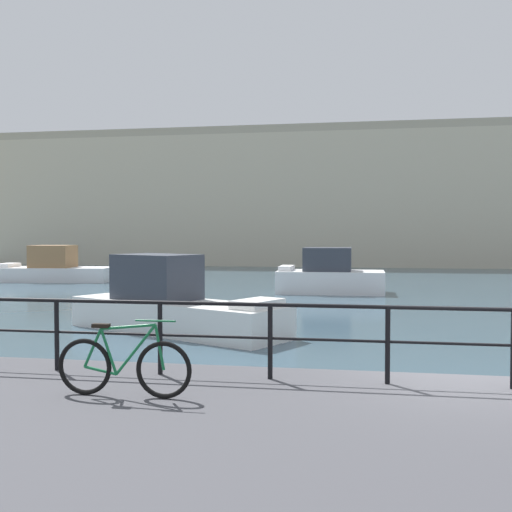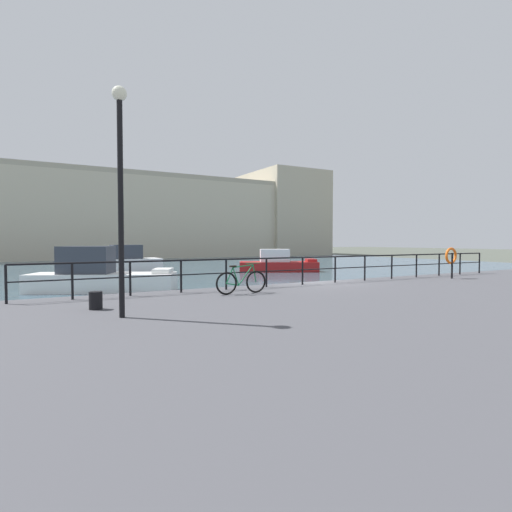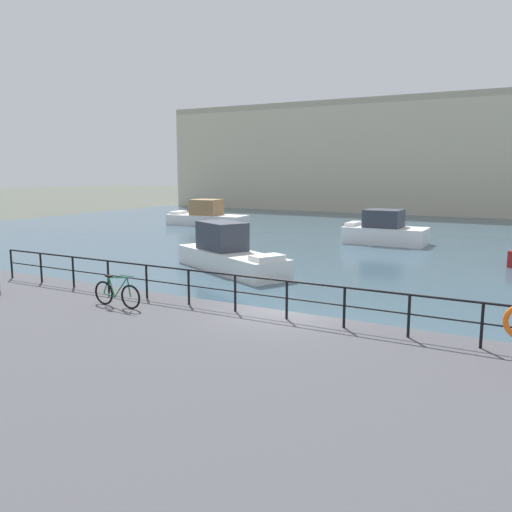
{
  "view_description": "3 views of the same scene",
  "coord_description": "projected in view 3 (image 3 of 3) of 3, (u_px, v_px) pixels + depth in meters",
  "views": [
    {
      "loc": [
        -1.5,
        -9.22,
        2.99
      ],
      "look_at": [
        -3.66,
        3.08,
        2.54
      ],
      "focal_mm": 42.93,
      "sensor_mm": 36.0,
      "label": 1
    },
    {
      "loc": [
        -10.28,
        -13.36,
        2.63
      ],
      "look_at": [
        -1.5,
        2.33,
        1.95
      ],
      "focal_mm": 28.23,
      "sensor_mm": 36.0,
      "label": 2
    },
    {
      "loc": [
        6.48,
        -13.26,
        4.93
      ],
      "look_at": [
        -3.27,
        4.24,
        1.66
      ],
      "focal_mm": 37.28,
      "sensor_mm": 36.0,
      "label": 3
    }
  ],
  "objects": [
    {
      "name": "parked_bicycle",
      "position": [
        117.0,
        294.0,
        15.54
      ],
      "size": [
        1.77,
        0.09,
        0.98
      ],
      "rotation": [
        0.0,
        0.0,
        -0.01
      ],
      "color": "black",
      "rests_on": "quay_promenade"
    },
    {
      "name": "water_basin",
      "position": [
        455.0,
        233.0,
        41.38
      ],
      "size": [
        80.0,
        60.0,
        0.01
      ],
      "primitive_type": "cube",
      "color": "#385160",
      "rests_on": "ground_plane"
    },
    {
      "name": "moored_blue_motorboat",
      "position": [
        384.0,
        231.0,
        35.5
      ],
      "size": [
        5.34,
        2.69,
        2.29
      ],
      "rotation": [
        0.0,
        0.0,
        3.15
      ],
      "color": "white",
      "rests_on": "water_basin"
    },
    {
      "name": "moored_small_launch",
      "position": [
        229.0,
        254.0,
        26.12
      ],
      "size": [
        7.48,
        5.14,
        2.35
      ],
      "rotation": [
        0.0,
        0.0,
        -0.46
      ],
      "color": "white",
      "rests_on": "water_basin"
    },
    {
      "name": "quay_promenade",
      "position": [
        126.0,
        417.0,
        9.66
      ],
      "size": [
        56.0,
        13.0,
        0.94
      ],
      "primitive_type": "cube",
      "color": "#47474C",
      "rests_on": "ground_plane"
    },
    {
      "name": "ground_plane",
      "position": [
        283.0,
        342.0,
        15.34
      ],
      "size": [
        240.0,
        240.0,
        0.0
      ],
      "primitive_type": "plane",
      "color": "#4C5147"
    },
    {
      "name": "quay_railing",
      "position": [
        260.0,
        289.0,
        14.6
      ],
      "size": [
        21.14,
        0.07,
        1.08
      ],
      "color": "black",
      "rests_on": "quay_promenade"
    },
    {
      "name": "moored_green_narrowboat",
      "position": [
        207.0,
        216.0,
        47.83
      ],
      "size": [
        7.39,
        3.41,
        2.27
      ],
      "rotation": [
        0.0,
        0.0,
        3.25
      ],
      "color": "white",
      "rests_on": "water_basin"
    }
  ]
}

